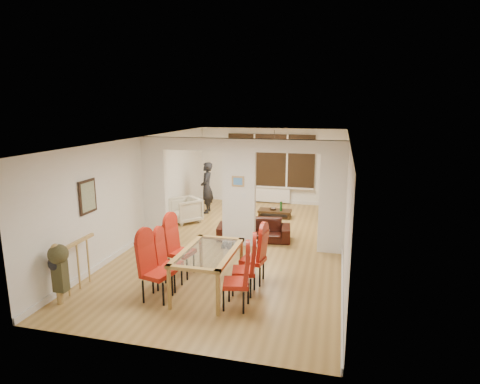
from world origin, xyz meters
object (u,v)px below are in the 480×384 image
at_px(dining_chair_rb, 244,267).
at_px(person, 207,188).
at_px(dining_table, 208,271).
at_px(dining_chair_la, 157,269).
at_px(dining_chair_ra, 236,278).
at_px(dining_chair_rc, 253,256).
at_px(sofa, 254,230).
at_px(television, 327,208).
at_px(dining_chair_lb, 169,262).
at_px(coffee_table, 275,214).
at_px(dining_chair_lc, 181,249).
at_px(bowl, 273,209).
at_px(bottle, 281,206).
at_px(armchair, 185,210).

height_order(dining_chair_rb, person, person).
xyz_separation_m(dining_table, dining_chair_la, (-0.76, -0.52, 0.17)).
xyz_separation_m(dining_chair_ra, dining_chair_rc, (0.06, 1.06, 0.00)).
height_order(sofa, television, television).
height_order(dining_chair_lb, person, person).
xyz_separation_m(person, coffee_table, (2.19, -0.02, -0.69)).
distance_m(dining_chair_ra, television, 6.26).
bearing_deg(dining_chair_lc, dining_table, -24.83).
xyz_separation_m(dining_chair_lc, dining_chair_ra, (1.39, -1.01, -0.04)).
distance_m(person, bowl, 2.20).
xyz_separation_m(sofa, television, (1.72, 2.61, 0.02)).
height_order(dining_chair_lb, dining_chair_rc, dining_chair_rc).
bearing_deg(dining_chair_lc, sofa, 80.11).
bearing_deg(dining_chair_la, dining_chair_lc, 102.62).
height_order(dining_chair_lb, sofa, dining_chair_lb).
relative_size(dining_chair_la, dining_chair_lc, 1.00).
bearing_deg(person, dining_chair_lc, 2.01).
xyz_separation_m(person, television, (3.73, 0.37, -0.52)).
height_order(coffee_table, bottle, bottle).
height_order(dining_chair_lb, bowl, dining_chair_lb).
height_order(dining_chair_lb, coffee_table, dining_chair_lb).
height_order(dining_chair_la, television, dining_chair_la).
bearing_deg(dining_chair_rc, dining_chair_la, -134.50).
bearing_deg(dining_table, dining_chair_la, -145.51).
bearing_deg(armchair, television, 61.96).
distance_m(sofa, television, 3.13).
relative_size(dining_table, bottle, 5.65).
relative_size(person, bowl, 7.33).
distance_m(dining_chair_lc, bottle, 4.85).
bearing_deg(bottle, dining_chair_lc, -105.78).
relative_size(person, television, 1.60).
bearing_deg(armchair, dining_chair_la, -33.12).
relative_size(bottle, bowl, 1.35).
relative_size(television, coffee_table, 1.02).
distance_m(dining_chair_rb, person, 5.76).
bearing_deg(dining_chair_lb, dining_chair_ra, -17.46).
bearing_deg(dining_chair_la, coffee_table, 92.31).
bearing_deg(television, dining_chair_lc, 177.06).
height_order(dining_chair_la, armchair, dining_chair_la).
xyz_separation_m(dining_chair_lc, dining_chair_rc, (1.45, 0.04, -0.04)).
bearing_deg(bottle, dining_chair_la, -103.12).
height_order(dining_chair_lc, dining_chair_rc, dining_chair_lc).
relative_size(dining_chair_lc, coffee_table, 1.15).
xyz_separation_m(dining_chair_la, dining_chair_lc, (0.02, 1.06, -0.00)).
distance_m(dining_table, dining_chair_lc, 0.94).
relative_size(sofa, bowl, 8.31).
height_order(dining_chair_ra, bowl, dining_chair_ra).
bearing_deg(person, dining_chair_rb, 14.66).
height_order(dining_table, dining_chair_la, dining_chair_la).
distance_m(dining_chair_lc, dining_chair_rb, 1.47).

